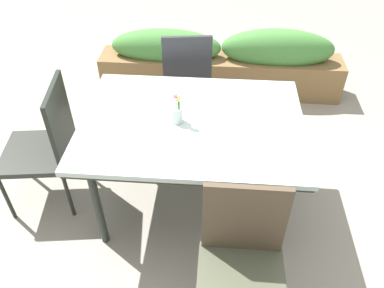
{
  "coord_description": "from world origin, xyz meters",
  "views": [
    {
      "loc": [
        0.14,
        -2.03,
        2.29
      ],
      "look_at": [
        -0.02,
        -0.05,
        0.59
      ],
      "focal_mm": 36.21,
      "sensor_mm": 36.0,
      "label": 1
    }
  ],
  "objects_px": {
    "dining_table": "(192,128)",
    "planter_box": "(222,63)",
    "chair_near_right": "(242,261)",
    "flower_vase": "(177,111)",
    "chair_far_side": "(187,81)",
    "chair_end_left": "(47,142)"
  },
  "relations": [
    {
      "from": "dining_table",
      "to": "planter_box",
      "type": "height_order",
      "value": "dining_table"
    },
    {
      "from": "chair_near_right",
      "to": "chair_end_left",
      "type": "bearing_deg",
      "value": -32.28
    },
    {
      "from": "dining_table",
      "to": "flower_vase",
      "type": "xyz_separation_m",
      "value": [
        -0.09,
        -0.02,
        0.14
      ]
    },
    {
      "from": "chair_near_right",
      "to": "chair_far_side",
      "type": "distance_m",
      "value": 1.75
    },
    {
      "from": "dining_table",
      "to": "chair_near_right",
      "type": "distance_m",
      "value": 0.93
    },
    {
      "from": "planter_box",
      "to": "chair_far_side",
      "type": "bearing_deg",
      "value": -110.97
    },
    {
      "from": "flower_vase",
      "to": "planter_box",
      "type": "relative_size",
      "value": 0.09
    },
    {
      "from": "chair_far_side",
      "to": "chair_end_left",
      "type": "bearing_deg",
      "value": -145.51
    },
    {
      "from": "chair_far_side",
      "to": "planter_box",
      "type": "xyz_separation_m",
      "value": [
        0.29,
        0.77,
        -0.23
      ]
    },
    {
      "from": "chair_far_side",
      "to": "dining_table",
      "type": "bearing_deg",
      "value": -90.49
    },
    {
      "from": "chair_end_left",
      "to": "dining_table",
      "type": "bearing_deg",
      "value": -98.18
    },
    {
      "from": "chair_near_right",
      "to": "planter_box",
      "type": "bearing_deg",
      "value": -86.52
    },
    {
      "from": "chair_end_left",
      "to": "flower_vase",
      "type": "distance_m",
      "value": 1.0
    },
    {
      "from": "chair_far_side",
      "to": "planter_box",
      "type": "relative_size",
      "value": 0.41
    },
    {
      "from": "dining_table",
      "to": "chair_end_left",
      "type": "bearing_deg",
      "value": 179.33
    },
    {
      "from": "chair_near_right",
      "to": "flower_vase",
      "type": "height_order",
      "value": "flower_vase"
    },
    {
      "from": "dining_table",
      "to": "chair_near_right",
      "type": "relative_size",
      "value": 1.48
    },
    {
      "from": "dining_table",
      "to": "chair_end_left",
      "type": "distance_m",
      "value": 1.05
    },
    {
      "from": "chair_end_left",
      "to": "flower_vase",
      "type": "xyz_separation_m",
      "value": [
        0.94,
        -0.03,
        0.34
      ]
    },
    {
      "from": "planter_box",
      "to": "dining_table",
      "type": "bearing_deg",
      "value": -96.46
    },
    {
      "from": "dining_table",
      "to": "chair_end_left",
      "type": "relative_size",
      "value": 1.46
    },
    {
      "from": "chair_end_left",
      "to": "flower_vase",
      "type": "bearing_deg",
      "value": -99.38
    }
  ]
}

